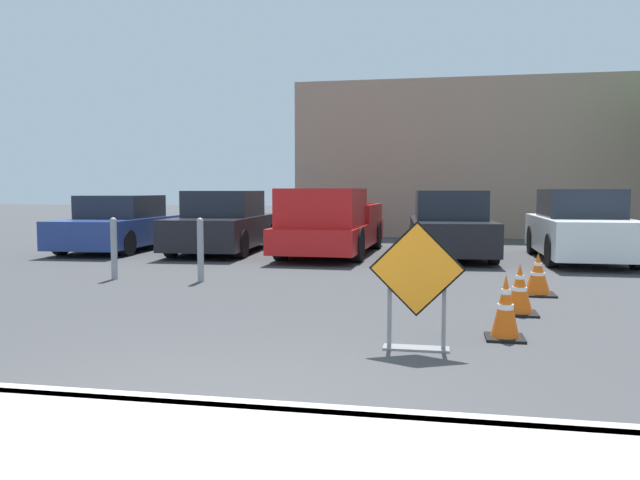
% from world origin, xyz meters
% --- Properties ---
extents(ground_plane, '(96.00, 96.00, 0.00)m').
position_xyz_m(ground_plane, '(0.00, 10.00, 0.00)').
color(ground_plane, '#3D3D3F').
extents(sidewalk_strip, '(23.37, 2.09, 0.14)m').
position_xyz_m(sidewalk_strip, '(0.00, -1.04, 0.07)').
color(sidewalk_strip, '#ADAAA3').
rests_on(sidewalk_strip, ground_plane).
extents(curb_lip, '(23.37, 0.20, 0.14)m').
position_xyz_m(curb_lip, '(0.00, 0.00, 0.07)').
color(curb_lip, '#ADAAA3').
rests_on(curb_lip, ground_plane).
extents(road_closed_sign, '(0.94, 0.20, 1.28)m').
position_xyz_m(road_closed_sign, '(1.45, 2.17, 0.68)').
color(road_closed_sign, black).
rests_on(road_closed_sign, ground_plane).
extents(traffic_cone_nearest, '(0.40, 0.40, 0.69)m').
position_xyz_m(traffic_cone_nearest, '(2.36, 2.82, 0.34)').
color(traffic_cone_nearest, black).
rests_on(traffic_cone_nearest, ground_plane).
extents(traffic_cone_second, '(0.45, 0.45, 0.65)m').
position_xyz_m(traffic_cone_second, '(2.67, 4.22, 0.31)').
color(traffic_cone_second, black).
rests_on(traffic_cone_second, ground_plane).
extents(traffic_cone_third, '(0.51, 0.51, 0.64)m').
position_xyz_m(traffic_cone_third, '(3.13, 5.79, 0.31)').
color(traffic_cone_third, black).
rests_on(traffic_cone_third, ground_plane).
extents(parked_car_nearest, '(2.04, 4.49, 1.44)m').
position_xyz_m(parked_car_nearest, '(-6.55, 11.13, 0.66)').
color(parked_car_nearest, navy).
rests_on(parked_car_nearest, ground_plane).
extents(parked_car_second, '(2.07, 4.62, 1.56)m').
position_xyz_m(parked_car_second, '(-3.73, 11.20, 0.71)').
color(parked_car_second, black).
rests_on(parked_car_second, ground_plane).
extents(pickup_truck, '(2.08, 5.45, 1.61)m').
position_xyz_m(pickup_truck, '(-0.91, 10.83, 0.73)').
color(pickup_truck, red).
rests_on(pickup_truck, ground_plane).
extents(parked_car_third, '(2.03, 4.39, 1.57)m').
position_xyz_m(parked_car_third, '(1.92, 10.99, 0.71)').
color(parked_car_third, black).
rests_on(parked_car_third, ground_plane).
extents(parked_car_fourth, '(1.84, 4.49, 1.60)m').
position_xyz_m(parked_car_fourth, '(4.75, 10.76, 0.73)').
color(parked_car_fourth, white).
rests_on(parked_car_fourth, ground_plane).
extents(bollard_nearest, '(0.12, 0.12, 1.10)m').
position_xyz_m(bollard_nearest, '(-2.36, 6.15, 0.58)').
color(bollard_nearest, gray).
rests_on(bollard_nearest, ground_plane).
extents(bollard_second, '(0.12, 0.12, 1.10)m').
position_xyz_m(bollard_second, '(-3.97, 6.15, 0.58)').
color(bollard_second, gray).
rests_on(bollard_second, ground_plane).
extents(building_facade_backdrop, '(13.92, 5.00, 5.23)m').
position_xyz_m(building_facade_backdrop, '(3.76, 19.49, 2.61)').
color(building_facade_backdrop, gray).
rests_on(building_facade_backdrop, ground_plane).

